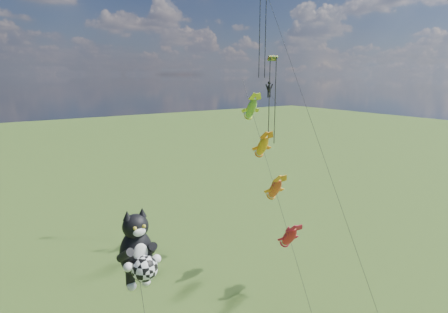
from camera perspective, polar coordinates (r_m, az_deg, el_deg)
cat_kite_rig at (r=25.60m, az=-12.97°, el=-13.89°), size 2.51×4.16×9.91m
fish_windsock_rig at (r=34.40m, az=6.81°, el=-1.64°), size 4.60×15.37×17.84m
parafoil_rig at (r=37.67m, az=7.22°, el=12.17°), size 2.51×17.51×27.21m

